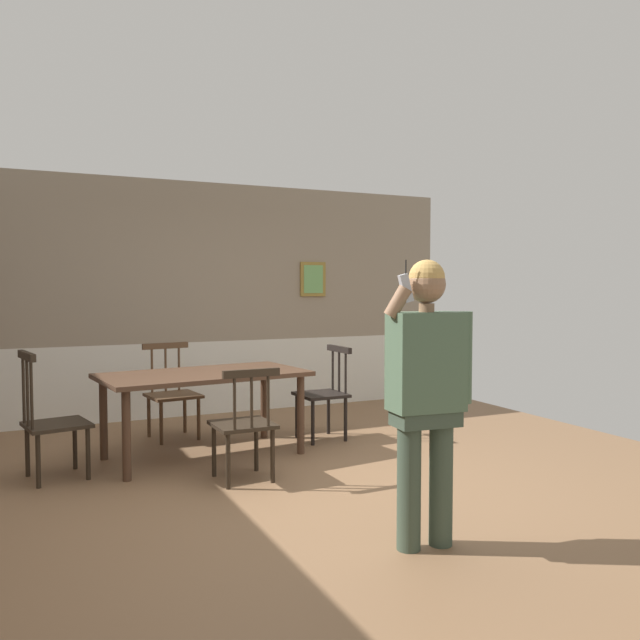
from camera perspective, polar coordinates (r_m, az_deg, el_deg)
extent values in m
plane|color=#846042|center=(5.15, -2.46, -14.37)|extent=(7.33, 7.33, 0.00)
cube|color=gray|center=(7.83, -11.14, 5.02)|extent=(6.66, 0.12, 1.89)
cube|color=silver|center=(7.91, -11.05, -5.04)|extent=(6.66, 0.14, 0.88)
cube|color=silver|center=(7.83, -11.03, -1.90)|extent=(6.66, 0.05, 0.06)
cube|color=olive|center=(8.26, -0.63, 3.62)|extent=(0.34, 0.03, 0.44)
cube|color=#72AD62|center=(8.24, -0.58, 3.62)|extent=(0.26, 0.01, 0.36)
cube|color=#4C3323|center=(5.91, -10.24, -4.77)|extent=(1.89, 1.15, 0.04)
cylinder|color=#4C3323|center=(5.38, -16.70, -9.74)|extent=(0.07, 0.07, 0.72)
cylinder|color=#4C3323|center=(5.98, -1.71, -8.33)|extent=(0.07, 0.07, 0.72)
cylinder|color=#4C3323|center=(6.09, -18.55, -8.29)|extent=(0.07, 0.07, 0.72)
cylinder|color=#4C3323|center=(6.62, -4.97, -7.23)|extent=(0.07, 0.07, 0.72)
cube|color=#2D2319|center=(5.22, -6.84, -9.15)|extent=(0.46, 0.46, 0.03)
cube|color=#2D2319|center=(4.95, -6.07, -4.68)|extent=(0.45, 0.05, 0.06)
cylinder|color=#2D2319|center=(4.94, -7.55, -7.01)|extent=(0.02, 0.02, 0.45)
cylinder|color=#2D2319|center=(4.98, -6.06, -6.91)|extent=(0.02, 0.02, 0.45)
cylinder|color=#2D2319|center=(5.03, -4.59, -6.81)|extent=(0.02, 0.02, 0.45)
cylinder|color=#2D2319|center=(5.38, -9.33, -11.28)|extent=(0.04, 0.04, 0.43)
cylinder|color=#2D2319|center=(5.49, -5.64, -10.96)|extent=(0.04, 0.04, 0.43)
cylinder|color=#2D2319|center=(5.05, -8.11, -12.23)|extent=(0.04, 0.04, 0.43)
cylinder|color=#2D2319|center=(5.17, -4.20, -11.85)|extent=(0.04, 0.04, 0.43)
cube|color=#513823|center=(6.72, -12.82, -6.52)|extent=(0.54, 0.54, 0.03)
cube|color=#513823|center=(6.86, -13.48, -2.22)|extent=(0.48, 0.10, 0.06)
cylinder|color=#513823|center=(6.93, -12.33, -3.99)|extent=(0.02, 0.02, 0.50)
cylinder|color=#513823|center=(6.88, -13.46, -4.06)|extent=(0.02, 0.02, 0.50)
cylinder|color=#513823|center=(6.84, -14.60, -4.12)|extent=(0.02, 0.02, 0.50)
cylinder|color=#513823|center=(6.65, -10.66, -8.57)|extent=(0.04, 0.04, 0.42)
cylinder|color=#513823|center=(6.52, -13.83, -8.83)|extent=(0.04, 0.04, 0.42)
cylinder|color=#513823|center=(7.00, -11.84, -8.00)|extent=(0.04, 0.04, 0.42)
cylinder|color=#513823|center=(6.87, -14.86, -8.23)|extent=(0.04, 0.04, 0.42)
cube|color=black|center=(6.51, 0.08, -6.60)|extent=(0.47, 0.47, 0.03)
cube|color=black|center=(6.55, 1.69, -2.58)|extent=(0.06, 0.45, 0.06)
cylinder|color=black|center=(6.45, 2.27, -4.47)|extent=(0.02, 0.02, 0.46)
cylinder|color=black|center=(6.57, 1.69, -4.33)|extent=(0.02, 0.02, 0.46)
cylinder|color=black|center=(6.69, 1.13, -4.20)|extent=(0.02, 0.02, 0.46)
cylinder|color=black|center=(6.31, -0.64, -9.06)|extent=(0.04, 0.04, 0.44)
cylinder|color=black|center=(6.63, -2.05, -8.47)|extent=(0.04, 0.04, 0.44)
cylinder|color=black|center=(6.48, 2.27, -8.74)|extent=(0.04, 0.04, 0.44)
cylinder|color=black|center=(6.79, 0.75, -8.20)|extent=(0.04, 0.04, 0.44)
cube|color=#2D2319|center=(5.63, -22.19, -8.55)|extent=(0.54, 0.54, 0.03)
cube|color=#2D2319|center=(5.50, -24.46, -2.89)|extent=(0.13, 0.46, 0.06)
cylinder|color=#2D2319|center=(5.67, -24.68, -5.39)|extent=(0.02, 0.02, 0.58)
cylinder|color=#2D2319|center=(5.53, -24.40, -5.58)|extent=(0.02, 0.02, 0.58)
cylinder|color=#2D2319|center=(5.40, -24.10, -5.78)|extent=(0.02, 0.02, 0.58)
cylinder|color=#2D2319|center=(5.90, -20.80, -10.22)|extent=(0.04, 0.04, 0.42)
cylinder|color=#2D2319|center=(5.55, -19.78, -11.03)|extent=(0.04, 0.04, 0.42)
cylinder|color=#2D2319|center=(5.81, -24.40, -10.48)|extent=(0.04, 0.04, 0.42)
cylinder|color=#2D2319|center=(5.46, -23.60, -11.33)|extent=(0.04, 0.04, 0.42)
cylinder|color=#3A493A|center=(4.00, 10.62, -13.48)|extent=(0.14, 0.14, 0.81)
cylinder|color=#3A493A|center=(3.90, 7.85, -13.87)|extent=(0.14, 0.14, 0.81)
cube|color=#3A493A|center=(3.86, 9.30, -8.32)|extent=(0.40, 0.25, 0.12)
cube|color=#4C664C|center=(3.81, 9.34, -3.63)|extent=(0.44, 0.27, 0.57)
cylinder|color=#4C664C|center=(3.93, 12.62, -3.24)|extent=(0.09, 0.09, 0.55)
cylinder|color=#936B4C|center=(3.68, 6.88, 1.57)|extent=(0.18, 0.14, 0.20)
cylinder|color=#936B4C|center=(3.78, 9.38, 1.08)|extent=(0.09, 0.09, 0.05)
sphere|color=#936B4C|center=(3.78, 9.40, 3.12)|extent=(0.22, 0.22, 0.22)
sphere|color=tan|center=(3.78, 9.40, 3.70)|extent=(0.21, 0.21, 0.21)
cube|color=#B7B7BC|center=(3.69, 7.57, 2.80)|extent=(0.09, 0.04, 0.17)
cylinder|color=black|center=(3.69, 7.59, 4.66)|extent=(0.01, 0.01, 0.08)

